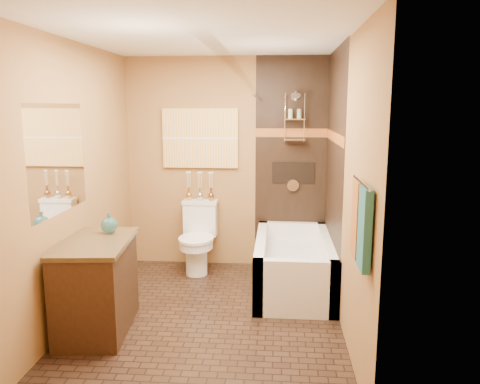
# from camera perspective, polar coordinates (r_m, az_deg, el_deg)

# --- Properties ---
(floor) EXTENTS (3.00, 3.00, 0.00)m
(floor) POSITION_cam_1_polar(r_m,az_deg,el_deg) (4.52, -3.76, -14.85)
(floor) COLOR black
(floor) RESTS_ON ground
(wall_left) EXTENTS (0.02, 3.00, 2.50)m
(wall_left) POSITION_cam_1_polar(r_m,az_deg,el_deg) (4.48, -19.33, 1.13)
(wall_left) COLOR olive
(wall_left) RESTS_ON floor
(wall_right) EXTENTS (0.02, 3.00, 2.50)m
(wall_right) POSITION_cam_1_polar(r_m,az_deg,el_deg) (4.14, 12.70, 0.74)
(wall_right) COLOR olive
(wall_right) RESTS_ON floor
(wall_back) EXTENTS (2.40, 0.02, 2.50)m
(wall_back) POSITION_cam_1_polar(r_m,az_deg,el_deg) (5.61, -1.68, 3.50)
(wall_back) COLOR olive
(wall_back) RESTS_ON floor
(wall_front) EXTENTS (2.40, 0.02, 2.50)m
(wall_front) POSITION_cam_1_polar(r_m,az_deg,el_deg) (2.70, -8.74, -4.27)
(wall_front) COLOR olive
(wall_front) RESTS_ON floor
(ceiling) EXTENTS (3.00, 3.00, 0.00)m
(ceiling) POSITION_cam_1_polar(r_m,az_deg,el_deg) (4.12, -4.20, 18.37)
(ceiling) COLOR silver
(ceiling) RESTS_ON wall_back
(alcove_tile_back) EXTENTS (0.85, 0.01, 2.50)m
(alcove_tile_back) POSITION_cam_1_polar(r_m,az_deg,el_deg) (5.57, 6.27, 3.39)
(alcove_tile_back) COLOR black
(alcove_tile_back) RESTS_ON wall_back
(alcove_tile_right) EXTENTS (0.01, 1.50, 2.50)m
(alcove_tile_right) POSITION_cam_1_polar(r_m,az_deg,el_deg) (4.87, 11.36, 2.23)
(alcove_tile_right) COLOR black
(alcove_tile_right) RESTS_ON wall_right
(mosaic_band_back) EXTENTS (0.85, 0.01, 0.10)m
(mosaic_band_back) POSITION_cam_1_polar(r_m,az_deg,el_deg) (5.53, 6.35, 7.18)
(mosaic_band_back) COLOR maroon
(mosaic_band_back) RESTS_ON alcove_tile_back
(mosaic_band_right) EXTENTS (0.01, 1.50, 0.10)m
(mosaic_band_right) POSITION_cam_1_polar(r_m,az_deg,el_deg) (4.83, 11.40, 6.58)
(mosaic_band_right) COLOR maroon
(mosaic_band_right) RESTS_ON alcove_tile_right
(alcove_niche) EXTENTS (0.50, 0.01, 0.25)m
(alcove_niche) POSITION_cam_1_polar(r_m,az_deg,el_deg) (5.58, 6.51, 2.36)
(alcove_niche) COLOR black
(alcove_niche) RESTS_ON alcove_tile_back
(shower_fixtures) EXTENTS (0.24, 0.33, 1.16)m
(shower_fixtures) POSITION_cam_1_polar(r_m,az_deg,el_deg) (5.43, 6.66, 7.60)
(shower_fixtures) COLOR silver
(shower_fixtures) RESTS_ON floor
(curtain_rod) EXTENTS (0.03, 1.55, 0.03)m
(curtain_rod) POSITION_cam_1_polar(r_m,az_deg,el_deg) (4.79, 2.12, 11.53)
(curtain_rod) COLOR silver
(curtain_rod) RESTS_ON wall_back
(towel_bar) EXTENTS (0.02, 0.55, 0.02)m
(towel_bar) POSITION_cam_1_polar(r_m,az_deg,el_deg) (3.07, 14.59, 1.12)
(towel_bar) COLOR silver
(towel_bar) RESTS_ON wall_right
(towel_teal) EXTENTS (0.05, 0.22, 0.52)m
(towel_teal) POSITION_cam_1_polar(r_m,az_deg,el_deg) (3.00, 14.96, -4.37)
(towel_teal) COLOR #1F5969
(towel_teal) RESTS_ON towel_bar
(towel_rust) EXTENTS (0.05, 0.22, 0.52)m
(towel_rust) POSITION_cam_1_polar(r_m,az_deg,el_deg) (3.25, 14.16, -3.21)
(towel_rust) COLOR #98591B
(towel_rust) RESTS_ON towel_bar
(sunset_painting) EXTENTS (0.90, 0.04, 0.70)m
(sunset_painting) POSITION_cam_1_polar(r_m,az_deg,el_deg) (5.60, -4.86, 6.54)
(sunset_painting) COLOR gold
(sunset_painting) RESTS_ON wall_back
(vanity_mirror) EXTENTS (0.01, 1.00, 0.90)m
(vanity_mirror) POSITION_cam_1_polar(r_m,az_deg,el_deg) (4.13, -21.30, 3.77)
(vanity_mirror) COLOR white
(vanity_mirror) RESTS_ON wall_left
(bathtub) EXTENTS (0.80, 1.50, 0.55)m
(bathtub) POSITION_cam_1_polar(r_m,az_deg,el_deg) (5.09, 6.54, -9.24)
(bathtub) COLOR white
(bathtub) RESTS_ON floor
(toilet) EXTENTS (0.41, 0.61, 0.81)m
(toilet) POSITION_cam_1_polar(r_m,az_deg,el_deg) (5.54, -5.14, -5.49)
(toilet) COLOR white
(toilet) RESTS_ON floor
(vanity) EXTENTS (0.65, 0.96, 0.81)m
(vanity) POSITION_cam_1_polar(r_m,az_deg,el_deg) (4.28, -17.09, -10.86)
(vanity) COLOR black
(vanity) RESTS_ON floor
(teal_bottle) EXTENTS (0.17, 0.17, 0.23)m
(teal_bottle) POSITION_cam_1_polar(r_m,az_deg,el_deg) (4.33, -15.66, -3.66)
(teal_bottle) COLOR #236369
(teal_bottle) RESTS_ON vanity
(bud_vases) EXTENTS (0.34, 0.07, 0.33)m
(bud_vases) POSITION_cam_1_polar(r_m,az_deg,el_deg) (5.58, -4.92, 0.81)
(bud_vases) COLOR gold
(bud_vases) RESTS_ON toilet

